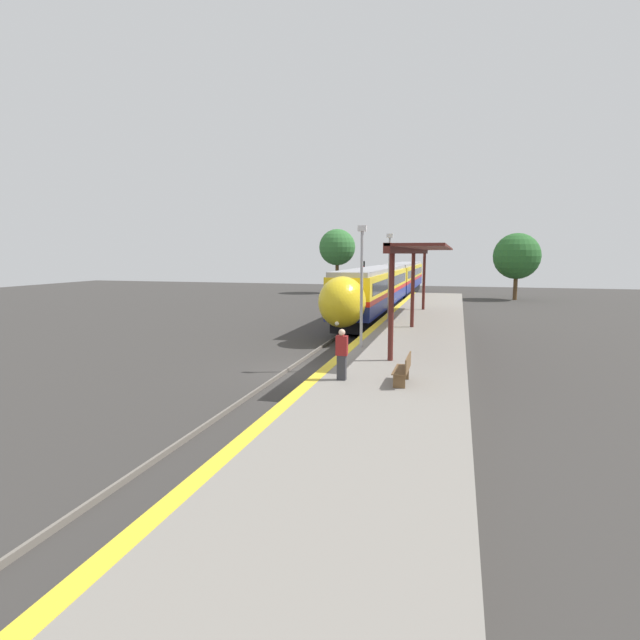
{
  "coord_description": "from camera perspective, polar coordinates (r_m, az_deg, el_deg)",
  "views": [
    {
      "loc": [
        6.19,
        -19.87,
        5.01
      ],
      "look_at": [
        0.58,
        0.38,
        2.21
      ],
      "focal_mm": 28.0,
      "sensor_mm": 36.0,
      "label": 1
    }
  ],
  "objects": [
    {
      "name": "platform_right",
      "position": [
        20.47,
        9.36,
        -5.18
      ],
      "size": [
        4.94,
        64.0,
        1.06
      ],
      "color": "gray",
      "rests_on": "ground_plane"
    },
    {
      "name": "ground_plane",
      "position": [
        21.4,
        -1.78,
        -5.96
      ],
      "size": [
        120.0,
        120.0,
        0.0
      ],
      "primitive_type": "plane",
      "color": "#383533"
    },
    {
      "name": "platform_bench",
      "position": [
        15.55,
        9.58,
        -5.52
      ],
      "size": [
        0.44,
        1.47,
        0.89
      ],
      "color": "brown",
      "rests_on": "platform_right"
    },
    {
      "name": "rail_right",
      "position": [
        21.19,
        0.09,
        -5.89
      ],
      "size": [
        0.08,
        90.0,
        0.15
      ],
      "primitive_type": "cube",
      "color": "slate",
      "rests_on": "ground_plane"
    },
    {
      "name": "background_tree_left",
      "position": [
        63.9,
        1.98,
        8.29
      ],
      "size": [
        4.59,
        4.59,
        8.12
      ],
      "color": "brown",
      "rests_on": "ground_plane"
    },
    {
      "name": "person_waiting",
      "position": [
        15.74,
        2.5,
        -3.88
      ],
      "size": [
        0.36,
        0.22,
        1.63
      ],
      "color": "#333338",
      "rests_on": "platform_right"
    },
    {
      "name": "lamppost_near",
      "position": [
        21.12,
        4.79,
        4.8
      ],
      "size": [
        0.36,
        0.2,
        5.13
      ],
      "color": "#9E9EA3",
      "rests_on": "platform_right"
    },
    {
      "name": "train",
      "position": [
        47.97,
        8.07,
        4.22
      ],
      "size": [
        2.76,
        44.15,
        3.94
      ],
      "color": "black",
      "rests_on": "ground_plane"
    },
    {
      "name": "station_canopy",
      "position": [
        27.31,
        11.88,
        7.64
      ],
      "size": [
        2.02,
        20.84,
        4.33
      ],
      "color": "#511E19",
      "rests_on": "platform_right"
    },
    {
      "name": "lamppost_mid",
      "position": [
        29.65,
        7.92,
        5.55
      ],
      "size": [
        0.36,
        0.2,
        5.13
      ],
      "color": "#9E9EA3",
      "rests_on": "platform_right"
    },
    {
      "name": "background_tree_right",
      "position": [
        58.49,
        21.58,
        6.79
      ],
      "size": [
        4.98,
        4.98,
        7.24
      ],
      "color": "brown",
      "rests_on": "ground_plane"
    },
    {
      "name": "railway_signal",
      "position": [
        45.69,
        4.94,
        4.61
      ],
      "size": [
        0.28,
        0.28,
        4.35
      ],
      "color": "#59595E",
      "rests_on": "ground_plane"
    },
    {
      "name": "rail_left",
      "position": [
        21.61,
        -3.62,
        -5.64
      ],
      "size": [
        0.08,
        90.0,
        0.15
      ],
      "primitive_type": "cube",
      "color": "slate",
      "rests_on": "ground_plane"
    }
  ]
}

